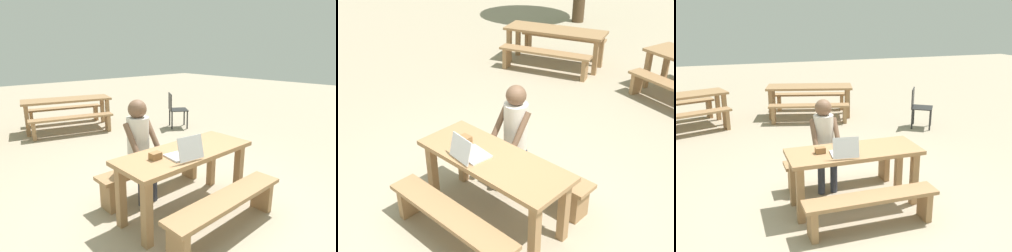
{
  "view_description": "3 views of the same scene",
  "coord_description": "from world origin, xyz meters",
  "views": [
    {
      "loc": [
        -2.2,
        -2.15,
        1.89
      ],
      "look_at": [
        -0.05,
        0.25,
        1.02
      ],
      "focal_mm": 30.15,
      "sensor_mm": 36.0,
      "label": 1
    },
    {
      "loc": [
        2.55,
        -2.54,
        3.09
      ],
      "look_at": [
        -0.05,
        0.25,
        1.02
      ],
      "focal_mm": 44.69,
      "sensor_mm": 36.0,
      "label": 2
    },
    {
      "loc": [
        -1.51,
        -4.2,
        2.44
      ],
      "look_at": [
        -0.05,
        0.25,
        1.02
      ],
      "focal_mm": 40.06,
      "sensor_mm": 36.0,
      "label": 3
    }
  ],
  "objects": [
    {
      "name": "bench_mid_north",
      "position": [
        -2.66,
        4.89,
        0.35
      ],
      "size": [
        1.86,
        0.86,
        0.47
      ],
      "rotation": [
        0.0,
        0.0,
        0.32
      ],
      "color": "#9E754C",
      "rests_on": "ground"
    },
    {
      "name": "laptop",
      "position": [
        -0.19,
        -0.17,
        0.83
      ],
      "size": [
        0.35,
        0.36,
        0.27
      ],
      "rotation": [
        0.0,
        0.0,
        3.02
      ],
      "color": "silver",
      "rests_on": "picnic_table_front"
    },
    {
      "name": "picnic_table_front",
      "position": [
        0.0,
        0.0,
        0.63
      ],
      "size": [
        1.71,
        0.66,
        0.77
      ],
      "color": "#9E754C",
      "rests_on": "ground"
    },
    {
      "name": "small_pouch",
      "position": [
        -0.44,
        0.02,
        0.8
      ],
      "size": [
        0.12,
        0.09,
        0.08
      ],
      "color": "olive",
      "rests_on": "picnic_table_front"
    },
    {
      "name": "ground_plane",
      "position": [
        0.0,
        0.0,
        0.0
      ],
      "size": [
        30.0,
        30.0,
        0.0
      ],
      "primitive_type": "plane",
      "color": "tan"
    },
    {
      "name": "picnic_table_mid",
      "position": [
        -2.48,
        4.33,
        0.64
      ],
      "size": [
        2.17,
        1.28,
        0.75
      ],
      "rotation": [
        0.0,
        0.0,
        0.32
      ],
      "color": "#9E754C",
      "rests_on": "ground"
    },
    {
      "name": "bench_near",
      "position": [
        0.0,
        -0.61,
        0.31
      ],
      "size": [
        1.61,
        0.3,
        0.42
      ],
      "color": "#9E754C",
      "rests_on": "ground"
    },
    {
      "name": "bench_mid_south",
      "position": [
        -2.29,
        3.77,
        0.35
      ],
      "size": [
        1.86,
        0.86,
        0.47
      ],
      "rotation": [
        0.0,
        0.0,
        0.32
      ],
      "color": "#9E754C",
      "rests_on": "ground"
    },
    {
      "name": "person_seated",
      "position": [
        -0.24,
        0.57,
        0.76
      ],
      "size": [
        0.39,
        0.4,
        1.31
      ],
      "color": "#333847",
      "rests_on": "ground"
    },
    {
      "name": "bench_far",
      "position": [
        0.0,
        0.61,
        0.31
      ],
      "size": [
        1.61,
        0.3,
        0.42
      ],
      "color": "#9E754C",
      "rests_on": "ground"
    }
  ]
}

